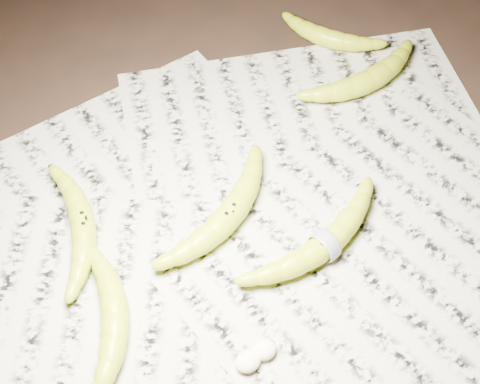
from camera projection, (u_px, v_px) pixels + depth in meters
name	position (u px, v px, depth m)	size (l,w,h in m)	color
ground	(250.00, 205.00, 0.95)	(3.00, 3.00, 0.00)	black
newspaper_patch	(240.00, 227.00, 0.93)	(0.90, 0.70, 0.01)	#AFAC96
banana_left_a	(82.00, 224.00, 0.90)	(0.19, 0.05, 0.03)	#B5C318
banana_left_b	(115.00, 316.00, 0.82)	(0.18, 0.06, 0.04)	#B5C318
banana_center	(229.00, 214.00, 0.91)	(0.21, 0.06, 0.04)	#B5C318
banana_taped	(325.00, 244.00, 0.88)	(0.22, 0.06, 0.04)	#B5C318
banana_upper_a	(369.00, 79.00, 1.06)	(0.20, 0.06, 0.04)	#B5C318
banana_upper_b	(328.00, 36.00, 1.13)	(0.16, 0.05, 0.03)	#B5C318
measuring_tape	(325.00, 244.00, 0.88)	(0.05, 0.05, 0.00)	white
flesh_chunk_a	(248.00, 360.00, 0.80)	(0.03, 0.03, 0.02)	#FDF3C4
flesh_chunk_b	(264.00, 349.00, 0.81)	(0.03, 0.03, 0.02)	#FDF3C4
flesh_chunk_c	(291.00, 262.00, 0.88)	(0.03, 0.02, 0.02)	#FDF3C4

